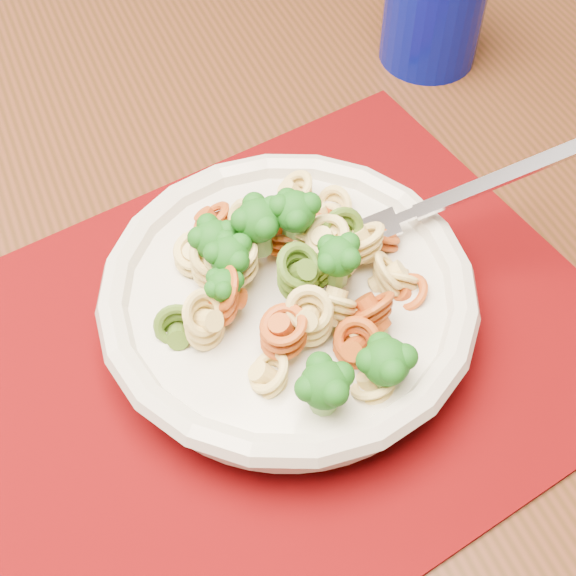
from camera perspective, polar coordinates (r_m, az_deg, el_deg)
name	(u,v)px	position (r m, az deg, el deg)	size (l,w,h in m)	color
dining_table	(205,379)	(0.61, -5.92, -6.48)	(1.54, 1.02, 0.70)	#4C2515
placemat	(270,350)	(0.52, -1.26, -4.44)	(0.42, 0.33, 0.00)	#500304
pasta_bowl	(288,299)	(0.50, 0.00, -0.81)	(0.24, 0.24, 0.05)	beige
pasta_broccoli_heap	(288,282)	(0.49, 0.00, 0.42)	(0.20, 0.20, 0.06)	#E2D16F
fork	(379,227)	(0.52, 6.48, 4.30)	(0.19, 0.02, 0.01)	silver
tumbler	(435,3)	(0.71, 10.40, 19.29)	(0.08, 0.08, 0.10)	#050D6B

